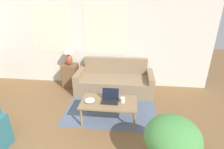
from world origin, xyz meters
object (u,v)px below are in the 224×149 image
coffee_table (109,104)px  snack_bowl (90,100)px  couch (115,82)px  table_lamp (68,53)px  potted_plant (172,139)px  laptop (110,98)px  cup_navy (123,100)px

coffee_table → snack_bowl: size_ratio=5.44×
couch → table_lamp: 1.44m
potted_plant → snack_bowl: bearing=145.7°
laptop → potted_plant: 1.41m
cup_navy → snack_bowl: size_ratio=0.53×
table_lamp → coffee_table: (1.26, -1.42, -0.57)m
table_lamp → laptop: 1.94m
laptop → cup_navy: 0.25m
snack_bowl → coffee_table: bearing=6.4°
laptop → table_lamp: bearing=132.9°
couch → potted_plant: 2.49m
table_lamp → laptop: size_ratio=1.61×
table_lamp → cup_navy: table_lamp is taller
couch → coffee_table: couch is taller
table_lamp → potted_plant: table_lamp is taller
couch → potted_plant: couch is taller
laptop → snack_bowl: size_ratio=1.62×
table_lamp → snack_bowl: bearing=-58.6°
laptop → snack_bowl: (-0.39, -0.08, -0.02)m
potted_plant → table_lamp: bearing=133.3°
coffee_table → potted_plant: bearing=-44.4°
couch → snack_bowl: bearing=-105.2°
table_lamp → snack_bowl: table_lamp is taller
couch → laptop: (0.03, -1.24, 0.23)m
snack_bowl → couch: bearing=74.8°
laptop → cup_navy: size_ratio=3.09×
couch → laptop: 1.26m
couch → table_lamp: bearing=173.8°
table_lamp → cup_navy: 2.13m
table_lamp → coffee_table: table_lamp is taller
couch → coffee_table: bearing=-89.4°
couch → snack_bowl: size_ratio=9.80×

